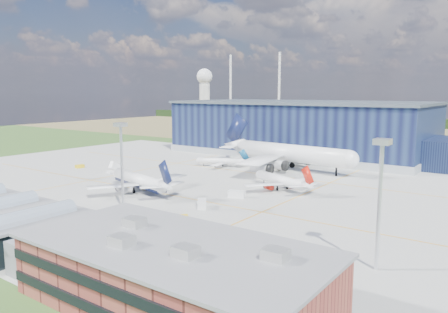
# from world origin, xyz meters

# --- Properties ---
(ground) EXTENTS (600.00, 600.00, 0.00)m
(ground) POSITION_xyz_m (0.00, 0.00, 0.00)
(ground) COLOR #30541F
(ground) RESTS_ON ground
(apron) EXTENTS (220.00, 160.00, 0.08)m
(apron) POSITION_xyz_m (0.00, 10.00, 0.03)
(apron) COLOR #969792
(apron) RESTS_ON ground
(farmland) EXTENTS (600.00, 220.00, 0.01)m
(farmland) POSITION_xyz_m (0.00, 220.00, 0.00)
(farmland) COLOR olive
(farmland) RESTS_ON ground
(treeline) EXTENTS (600.00, 8.00, 8.00)m
(treeline) POSITION_xyz_m (0.00, 300.00, 4.00)
(treeline) COLOR black
(treeline) RESTS_ON ground
(horizon_dressing) EXTENTS (440.20, 18.00, 70.00)m
(horizon_dressing) POSITION_xyz_m (-191.30, 294.39, 34.20)
(horizon_dressing) COLOR silver
(horizon_dressing) RESTS_ON ground
(hangar) EXTENTS (145.00, 62.00, 26.10)m
(hangar) POSITION_xyz_m (2.81, 94.80, 11.62)
(hangar) COLOR #0F1534
(hangar) RESTS_ON ground
(ops_building) EXTENTS (46.00, 23.00, 10.90)m
(ops_building) POSITION_xyz_m (55.01, -60.00, 4.79)
(ops_building) COLOR maroon
(ops_building) RESTS_ON ground
(light_mast_center) EXTENTS (2.60, 2.60, 23.00)m
(light_mast_center) POSITION_xyz_m (10.00, -30.00, 15.43)
(light_mast_center) COLOR silver
(light_mast_center) RESTS_ON ground
(light_mast_east) EXTENTS (2.60, 2.60, 23.00)m
(light_mast_east) POSITION_xyz_m (75.00, -30.00, 15.43)
(light_mast_east) COLOR silver
(light_mast_east) RESTS_ON ground
(airliner_navy) EXTENTS (42.40, 41.85, 11.39)m
(airliner_navy) POSITION_xyz_m (-3.18, -12.00, 5.70)
(airliner_navy) COLOR white
(airliner_navy) RESTS_ON ground
(airliner_red) EXTENTS (36.33, 36.00, 9.13)m
(airliner_red) POSITION_xyz_m (31.02, 16.41, 4.57)
(airliner_red) COLOR white
(airliner_red) RESTS_ON ground
(airliner_widebody) EXTENTS (69.84, 68.60, 20.79)m
(airliner_widebody) POSITION_xyz_m (17.32, 49.50, 10.39)
(airliner_widebody) COLOR white
(airliner_widebody) RESTS_ON ground
(airliner_regional) EXTENTS (29.92, 29.68, 7.40)m
(airliner_regional) POSITION_xyz_m (-9.57, 39.11, 3.70)
(airliner_regional) COLOR white
(airliner_regional) RESTS_ON ground
(gse_tug_a) EXTENTS (2.36, 3.51, 1.38)m
(gse_tug_a) POSITION_xyz_m (-54.17, 3.29, 0.69)
(gse_tug_a) COLOR yellow
(gse_tug_a) RESTS_ON ground
(gse_tug_b) EXTENTS (3.56, 3.62, 1.32)m
(gse_tug_b) POSITION_xyz_m (28.14, -27.69, 0.66)
(gse_tug_b) COLOR yellow
(gse_tug_b) RESTS_ON ground
(gse_van_a) EXTENTS (5.30, 3.51, 2.13)m
(gse_van_a) POSITION_xyz_m (25.89, -0.90, 1.07)
(gse_van_a) COLOR white
(gse_van_a) RESTS_ON ground
(gse_cart_a) EXTENTS (2.38, 3.23, 1.29)m
(gse_cart_a) POSITION_xyz_m (-4.85, -12.05, 0.64)
(gse_cart_a) COLOR white
(gse_cart_a) RESTS_ON ground
(gse_van_b) EXTENTS (4.80, 5.27, 2.26)m
(gse_van_b) POSITION_xyz_m (24.87, -15.88, 1.13)
(gse_van_b) COLOR white
(gse_van_b) RESTS_ON ground
(gse_tug_c) EXTENTS (2.90, 3.51, 1.32)m
(gse_tug_c) POSITION_xyz_m (-7.01, 62.00, 0.66)
(gse_tug_c) COLOR yellow
(gse_tug_c) RESTS_ON ground
(gse_cart_b) EXTENTS (3.61, 3.79, 1.37)m
(gse_cart_b) POSITION_xyz_m (-20.86, 60.28, 0.68)
(gse_cart_b) COLOR white
(gse_cart_b) RESTS_ON ground
(airstair) EXTENTS (1.77, 4.37, 2.79)m
(airstair) POSITION_xyz_m (-35.22, 5.58, 1.39)
(airstair) COLOR white
(airstair) RESTS_ON ground
(car_a) EXTENTS (3.78, 2.25, 1.20)m
(car_a) POSITION_xyz_m (71.54, -48.00, 0.60)
(car_a) COLOR #99999E
(car_a) RESTS_ON ground
(car_b) EXTENTS (3.89, 1.61, 1.25)m
(car_b) POSITION_xyz_m (17.95, -30.60, 0.63)
(car_b) COLOR #99999E
(car_b) RESTS_ON ground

